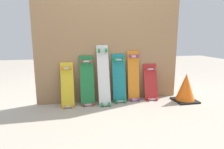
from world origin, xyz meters
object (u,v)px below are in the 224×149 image
(skateboard_teal, at_px, (119,80))
(skateboard_yellow, at_px, (67,87))
(skateboard_orange, at_px, (134,78))
(skateboard_red, at_px, (151,84))
(skateboard_green, at_px, (87,83))
(skateboard_white, at_px, (104,78))
(traffic_cone, at_px, (186,88))

(skateboard_teal, bearing_deg, skateboard_yellow, -177.70)
(skateboard_orange, height_order, skateboard_red, skateboard_orange)
(skateboard_green, height_order, skateboard_teal, skateboard_teal)
(skateboard_orange, bearing_deg, skateboard_white, -171.13)
(skateboard_white, height_order, skateboard_red, skateboard_white)
(skateboard_orange, bearing_deg, skateboard_red, -5.45)
(skateboard_teal, distance_m, skateboard_orange, 0.24)
(skateboard_yellow, relative_size, skateboard_green, 0.88)
(traffic_cone, bearing_deg, skateboard_orange, 162.95)
(skateboard_red, distance_m, traffic_cone, 0.53)
(skateboard_yellow, bearing_deg, traffic_cone, -5.87)
(skateboard_white, bearing_deg, traffic_cone, -7.27)
(skateboard_red, bearing_deg, traffic_cone, -23.26)
(skateboard_red, bearing_deg, skateboard_green, -179.31)
(skateboard_white, height_order, skateboard_orange, skateboard_white)
(skateboard_white, xyz_separation_m, skateboard_orange, (0.49, 0.08, -0.05))
(skateboard_green, bearing_deg, skateboard_white, -8.66)
(skateboard_yellow, relative_size, skateboard_red, 1.10)
(skateboard_orange, bearing_deg, traffic_cone, -17.05)
(skateboard_green, xyz_separation_m, skateboard_red, (1.02, 0.01, -0.08))
(skateboard_red, height_order, traffic_cone, skateboard_red)
(skateboard_green, bearing_deg, skateboard_red, 0.69)
(skateboard_white, xyz_separation_m, skateboard_red, (0.78, 0.05, -0.16))
(skateboard_green, bearing_deg, skateboard_yellow, -177.31)
(skateboard_yellow, xyz_separation_m, skateboard_green, (0.29, 0.01, 0.05))
(skateboard_orange, relative_size, skateboard_red, 1.33)
(skateboard_orange, xyz_separation_m, traffic_cone, (0.78, -0.24, -0.14))
(skateboard_white, bearing_deg, skateboard_yellow, 177.48)
(skateboard_white, relative_size, skateboard_red, 1.47)
(skateboard_teal, bearing_deg, skateboard_orange, 5.19)
(skateboard_yellow, distance_m, traffic_cone, 1.81)
(skateboard_yellow, height_order, skateboard_teal, skateboard_teal)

